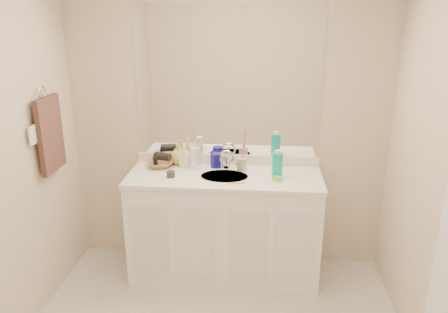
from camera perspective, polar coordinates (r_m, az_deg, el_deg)
wall_back at (r=3.58m, az=0.47°, el=3.94°), size 2.60×0.02×2.40m
vanity_cabinet at (r=3.61m, az=0.07°, el=-9.19°), size 1.50×0.55×0.85m
countertop at (r=3.42m, az=0.07°, el=-2.67°), size 1.52×0.57×0.03m
backsplash at (r=3.65m, az=0.43°, el=-0.38°), size 1.52×0.03×0.08m
sink_basin at (r=3.40m, az=0.05°, el=-2.74°), size 0.37×0.37×0.02m
faucet at (r=3.55m, az=0.30°, el=-0.67°), size 0.02×0.02×0.11m
mirror at (r=3.50m, az=0.47°, el=9.62°), size 1.48×0.01×1.20m
blue_mug at (r=3.57m, az=-1.09°, el=-0.48°), size 0.09×0.09×0.12m
tan_cup at (r=3.50m, az=2.32°, el=-1.03°), size 0.08×0.08×0.10m
toothbrush at (r=3.47m, az=2.50°, el=0.51°), size 0.02×0.04×0.22m
mouthwash_bottle at (r=3.37m, az=6.98°, el=-1.12°), size 0.08×0.08×0.19m
soap_dish at (r=3.32m, az=6.97°, el=-3.16°), size 0.09×0.07×0.01m
green_soap at (r=3.31m, az=6.98°, el=-2.85°), size 0.08×0.06×0.02m
orange_comb at (r=3.26m, az=1.64°, el=-3.50°), size 0.12×0.05×0.01m
dark_jar at (r=3.40m, az=-6.97°, el=-2.29°), size 0.08×0.08×0.04m
extra_white_bottle at (r=3.51m, az=-3.94°, el=-0.32°), size 0.07×0.07×0.18m
soap_bottle_white at (r=3.62m, az=-3.65°, el=0.47°), size 0.09×0.09×0.20m
soap_bottle_cream at (r=3.59m, az=-5.16°, el=0.10°), size 0.08×0.08×0.18m
soap_bottle_yellow at (r=3.65m, az=-5.91°, el=0.37°), size 0.18×0.18×0.18m
wicker_basket at (r=3.62m, az=-8.33°, el=-0.95°), size 0.25×0.25×0.05m
hair_dryer at (r=3.60m, az=-8.06°, el=0.01°), size 0.14×0.10×0.07m
towel_ring at (r=3.36m, az=-22.67°, el=7.63°), size 0.01×0.11×0.11m
hand_towel at (r=3.41m, az=-21.75°, el=2.71°), size 0.04×0.32×0.55m
switch_plate at (r=3.24m, az=-23.73°, el=2.57°), size 0.01×0.08×0.13m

